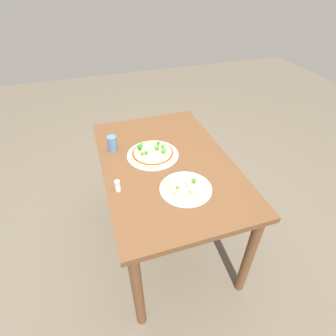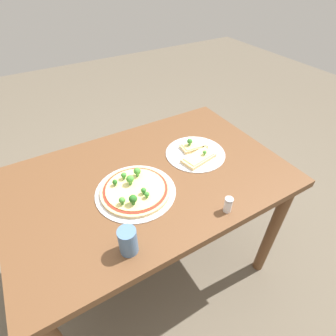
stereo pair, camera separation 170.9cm
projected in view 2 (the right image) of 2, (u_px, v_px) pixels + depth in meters
ground_plane at (155, 264)px, 1.70m from camera, size 8.00×8.00×0.00m
dining_table at (150, 192)px, 1.26m from camera, size 1.25×0.81×0.77m
pizza_tray_whole at (135, 190)px, 1.10m from camera, size 0.34×0.34×0.07m
pizza_tray_slice at (196, 153)px, 1.30m from camera, size 0.30×0.30×0.06m
drinking_cup at (128, 241)px, 0.87m from camera, size 0.06×0.06×0.11m
condiment_shaker at (228, 205)px, 1.01m from camera, size 0.03×0.03×0.07m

